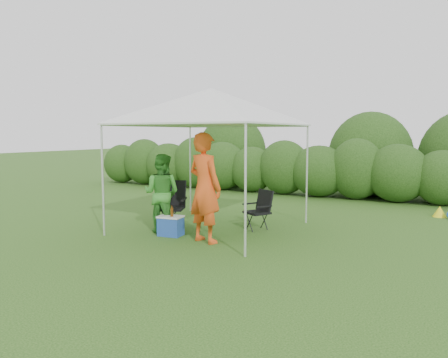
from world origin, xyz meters
The scene contains 10 objects.
ground centered at (0.00, 0.00, 0.00)m, with size 70.00×70.00×0.00m, color #38631F.
hedge centered at (0.10, 6.00, 0.83)m, with size 16.24×1.53×1.80m.
canopy centered at (0.00, 0.50, 2.46)m, with size 3.10×3.10×2.83m.
chair_right centered at (0.90, 0.91, 0.46)m, with size 0.62×0.61×0.81m.
chair_left centered at (-0.75, 0.14, 0.55)m, with size 0.74×0.72×0.98m.
man centered at (0.44, -0.49, 0.98)m, with size 0.72×0.47×1.96m, color #F1531B.
woman centered at (-0.72, -0.22, 0.77)m, with size 0.75×0.58×1.54m, color green.
cooler centered at (-0.38, -0.40, 0.19)m, with size 0.49×0.39×0.38m.
bottle centered at (-0.32, -0.44, 0.48)m, with size 0.06×0.06×0.21m, color #592D0C.
lawn_toy centered at (4.08, 4.11, 0.12)m, with size 0.51×0.43×0.26m.
Camera 1 is at (4.47, -7.05, 1.95)m, focal length 35.00 mm.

